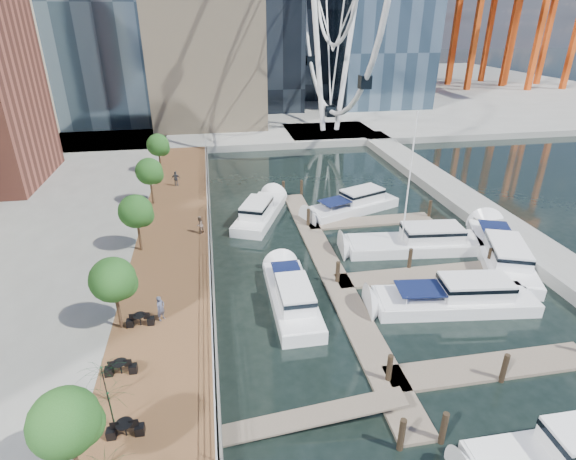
# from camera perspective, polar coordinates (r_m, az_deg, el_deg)

# --- Properties ---
(ground) EXTENTS (520.00, 520.00, 0.00)m
(ground) POSITION_cam_1_polar(r_m,az_deg,el_deg) (26.48, 4.60, -16.51)
(ground) COLOR black
(ground) RESTS_ON ground
(boardwalk) EXTENTS (6.00, 60.00, 1.00)m
(boardwalk) POSITION_cam_1_polar(r_m,az_deg,el_deg) (38.24, -14.28, -2.11)
(boardwalk) COLOR brown
(boardwalk) RESTS_ON ground
(seawall) EXTENTS (0.25, 60.00, 1.00)m
(seawall) POSITION_cam_1_polar(r_m,az_deg,el_deg) (38.08, -9.79, -1.79)
(seawall) COLOR #595954
(seawall) RESTS_ON ground
(land_far) EXTENTS (200.00, 114.00, 1.00)m
(land_far) POSITION_cam_1_polar(r_m,az_deg,el_deg) (122.32, -7.68, 17.10)
(land_far) COLOR gray
(land_far) RESTS_ON ground
(breakwater) EXTENTS (4.00, 60.00, 1.00)m
(breakwater) POSITION_cam_1_polar(r_m,az_deg,el_deg) (49.60, 21.65, 3.29)
(breakwater) COLOR gray
(breakwater) RESTS_ON ground
(pier) EXTENTS (14.00, 12.00, 1.00)m
(pier) POSITION_cam_1_polar(r_m,az_deg,el_deg) (75.57, 5.30, 12.15)
(pier) COLOR gray
(pier) RESTS_ON ground
(railing) EXTENTS (0.10, 60.00, 1.05)m
(railing) POSITION_cam_1_polar(r_m,az_deg,el_deg) (37.63, -10.05, -0.41)
(railing) COLOR white
(railing) RESTS_ON boardwalk
(floating_docks) EXTENTS (16.00, 34.00, 2.60)m
(floating_docks) POSITION_cam_1_polar(r_m,az_deg,el_deg) (36.23, 13.03, -3.60)
(floating_docks) COLOR #6D6051
(floating_docks) RESTS_ON ground
(port_cranes) EXTENTS (40.00, 52.00, 38.00)m
(port_cranes) POSITION_cam_1_polar(r_m,az_deg,el_deg) (135.99, 24.86, 24.28)
(port_cranes) COLOR #D84C14
(port_cranes) RESTS_ON ground
(street_trees) EXTENTS (2.60, 42.60, 4.60)m
(street_trees) POSITION_cam_1_polar(r_m,az_deg,el_deg) (36.10, -18.79, 2.24)
(street_trees) COLOR #3F2B1C
(street_trees) RESTS_ON ground
(cafe_tables) EXTENTS (2.50, 13.70, 0.74)m
(cafe_tables) POSITION_cam_1_polar(r_m,az_deg,el_deg) (24.05, -20.24, -19.18)
(cafe_tables) COLOR black
(cafe_tables) RESTS_ON ground
(yacht_foreground) EXTENTS (11.93, 4.47, 2.15)m
(yacht_foreground) POSITION_cam_1_polar(r_m,az_deg,el_deg) (32.63, 20.18, -9.15)
(yacht_foreground) COLOR white
(yacht_foreground) RESTS_ON ground
(pedestrian_near) EXTENTS (0.68, 0.71, 1.64)m
(pedestrian_near) POSITION_cam_1_polar(r_m,az_deg,el_deg) (28.46, -15.87, -9.53)
(pedestrian_near) COLOR #51546C
(pedestrian_near) RESTS_ON boardwalk
(pedestrian_mid) EXTENTS (0.93, 0.95, 1.55)m
(pedestrian_mid) POSITION_cam_1_polar(r_m,az_deg,el_deg) (38.67, -11.16, 0.63)
(pedestrian_mid) COLOR #896D5F
(pedestrian_mid) RESTS_ON boardwalk
(pedestrian_far) EXTENTS (1.02, 0.59, 1.64)m
(pedestrian_far) POSITION_cam_1_polar(r_m,az_deg,el_deg) (50.52, -14.03, 6.35)
(pedestrian_far) COLOR #383D46
(pedestrian_far) RESTS_ON boardwalk
(moored_yachts) EXTENTS (25.24, 35.59, 11.50)m
(moored_yachts) POSITION_cam_1_polar(r_m,az_deg,el_deg) (38.16, 13.96, -2.99)
(moored_yachts) COLOR silver
(moored_yachts) RESTS_ON ground
(cafe_seating) EXTENTS (3.93, 8.12, 2.11)m
(cafe_seating) POSITION_cam_1_polar(r_m,az_deg,el_deg) (22.21, -21.92, -21.61)
(cafe_seating) COLOR #0D331A
(cafe_seating) RESTS_ON ground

